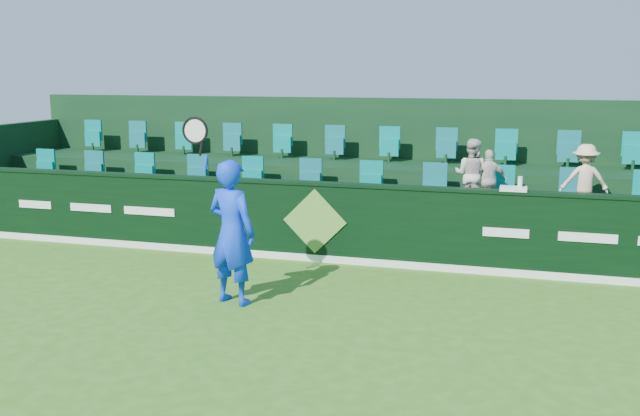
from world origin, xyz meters
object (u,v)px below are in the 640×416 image
(spectator_middle, at_px, (489,180))
(drinks_bottle, at_px, (520,184))
(towel, at_px, (513,189))
(spectator_left, at_px, (471,174))
(spectator_right, at_px, (585,180))
(tennis_player, at_px, (232,231))

(spectator_middle, relative_size, drinks_bottle, 4.63)
(towel, bearing_deg, drinks_bottle, 0.00)
(spectator_left, xyz_separation_m, towel, (0.73, -1.12, -0.04))
(spectator_middle, relative_size, spectator_right, 0.89)
(towel, bearing_deg, spectator_left, 123.02)
(spectator_left, bearing_deg, towel, 136.79)
(spectator_left, height_order, towel, spectator_left)
(tennis_player, bearing_deg, spectator_middle, 48.16)
(tennis_player, bearing_deg, towel, 34.22)
(spectator_right, distance_m, drinks_bottle, 1.52)
(spectator_left, distance_m, spectator_middle, 0.31)
(spectator_left, xyz_separation_m, drinks_bottle, (0.82, -1.12, 0.05))
(drinks_bottle, bearing_deg, tennis_player, -146.46)
(spectator_left, distance_m, spectator_right, 1.84)
(tennis_player, height_order, spectator_right, tennis_player)
(tennis_player, xyz_separation_m, spectator_middle, (3.23, 3.61, 0.31))
(tennis_player, relative_size, drinks_bottle, 11.42)
(spectator_left, relative_size, towel, 3.04)
(tennis_player, xyz_separation_m, towel, (3.66, 2.49, 0.37))
(tennis_player, xyz_separation_m, drinks_bottle, (3.76, 2.49, 0.45))
(spectator_right, bearing_deg, towel, 40.60)
(spectator_right, height_order, drinks_bottle, spectator_right)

